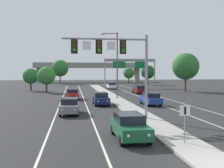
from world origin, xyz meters
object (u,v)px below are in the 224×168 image
median_sign_post (185,118)px  car_oncoming_grey (70,106)px  tree_far_right_c (148,72)px  car_receding_blue (151,99)px  tree_far_left_c (31,76)px  car_receding_white (111,86)px  overhead_signal_mast (117,56)px  car_oncoming_navy (101,98)px  highway_sign_gantry (130,64)px  car_oncoming_red (73,94)px  tree_far_right_b (129,73)px  car_receding_darkred (139,89)px  car_oncoming_green (130,126)px  tree_far_left_b (60,68)px  tree_far_right_a (186,66)px  tree_far_left_a (46,76)px  street_lamp_median (116,61)px

median_sign_post → car_oncoming_grey: bearing=117.4°
tree_far_right_c → car_receding_blue: bearing=-104.9°
car_oncoming_grey → tree_far_left_c: tree_far_left_c is taller
median_sign_post → car_receding_white: 51.58m
overhead_signal_mast → car_oncoming_navy: 12.30m
highway_sign_gantry → car_oncoming_red: bearing=-117.5°
car_oncoming_navy → tree_far_right_b: 64.33m
overhead_signal_mast → car_oncoming_navy: (-0.27, 11.38, -4.68)m
tree_far_right_b → car_receding_darkred: bearing=-98.9°
car_oncoming_green → car_oncoming_red: 25.72m
car_receding_blue → tree_far_right_b: (9.93, 63.25, 2.88)m
overhead_signal_mast → tree_far_left_b: bearing=96.3°
tree_far_left_c → car_oncoming_grey: bearing=-75.9°
highway_sign_gantry → tree_far_right_b: size_ratio=2.34×
car_receding_darkred → tree_far_right_a: (10.83, 3.89, 4.47)m
car_oncoming_navy → car_receding_darkred: size_ratio=0.99×
tree_far_right_c → tree_far_right_a: tree_far_right_a is taller
median_sign_post → car_oncoming_red: 28.13m
median_sign_post → tree_far_left_c: 49.87m
tree_far_right_c → highway_sign_gantry: bearing=-121.1°
car_receding_blue → tree_far_left_a: bearing=122.9°
overhead_signal_mast → car_receding_white: 43.57m
car_receding_darkred → tree_far_right_c: (10.58, 32.63, 3.25)m
car_receding_darkred → tree_far_right_b: tree_far_right_b is taller
tree_far_right_a → tree_far_right_b: (-3.79, 41.28, -1.59)m
tree_far_left_b → tree_far_right_a: 48.59m
car_oncoming_navy → tree_far_right_c: tree_far_right_c is taller
car_receding_darkred → tree_far_left_a: 18.56m
tree_far_right_a → tree_far_right_b: tree_far_right_a is taller
tree_far_right_b → highway_sign_gantry: bearing=-100.7°
tree_far_left_a → car_oncoming_red: bearing=-70.2°
tree_far_left_a → car_receding_blue: bearing=-57.1°
car_receding_darkred → tree_far_right_c: size_ratio=0.72×
car_oncoming_grey → car_receding_blue: bearing=31.5°
highway_sign_gantry → street_lamp_median: bearing=-105.9°
car_oncoming_grey → tree_far_right_b: tree_far_right_b is taller
median_sign_post → car_receding_darkred: bearing=80.4°
tree_far_left_c → car_oncoming_navy: bearing=-65.5°
car_oncoming_grey → car_receding_blue: 11.70m
tree_far_left_b → car_receding_white: bearing=-65.4°
tree_far_left_c → tree_far_left_b: bearing=81.8°
tree_far_left_b → tree_far_right_a: (27.63, -39.97, -0.05)m
car_receding_white → tree_far_left_b: size_ratio=0.55×
car_receding_white → tree_far_left_c: 18.83m
car_oncoming_green → highway_sign_gantry: size_ratio=0.34×
tree_far_right_a → tree_far_right_b: bearing=95.2°
car_oncoming_navy → car_receding_darkred: same height
car_oncoming_green → car_oncoming_grey: (-3.82, 10.82, 0.00)m
car_oncoming_grey → car_receding_blue: same height
tree_far_right_c → car_receding_white: bearing=-127.6°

